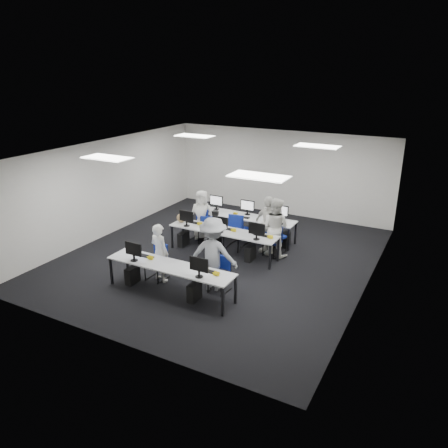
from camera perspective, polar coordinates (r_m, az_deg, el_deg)
The scene contains 23 objects.
room at distance 11.82m, azimuth -0.56°, elevation 2.36°, with size 9.00×9.02×3.00m.
ceiling_panels at distance 11.46m, azimuth -0.59°, elevation 9.45°, with size 5.20×4.60×0.02m.
desk_front at distance 10.23m, azimuth -7.06°, elevation -5.63°, with size 3.20×0.70×0.73m.
desk_mid at distance 12.26m, azimuth -0.10°, elevation -1.05°, with size 3.20×0.70×0.73m.
desk_back at distance 13.43m, azimuth 2.73°, elevation 0.83°, with size 3.20×0.70×0.73m.
equipment_front at distance 10.46m, azimuth -7.91°, elevation -7.04°, with size 2.51×0.41×1.19m.
equipment_mid at distance 12.45m, azimuth -0.92°, elevation -2.31°, with size 2.91×0.41×1.19m.
equipment_back at distance 13.48m, azimuth 3.48°, elevation -0.57°, with size 2.91×0.41×1.19m.
chair_0 at distance 11.14m, azimuth -8.73°, elevation -5.74°, with size 0.46×0.50×0.90m.
chair_1 at distance 10.46m, azimuth -0.56°, elevation -7.41°, with size 0.45×0.49×0.84m.
chair_2 at distance 13.43m, azimuth -3.36°, elevation -0.88°, with size 0.55×0.58×0.97m.
chair_3 at distance 12.79m, azimuth 1.27°, elevation -1.92°, with size 0.55×0.59×0.98m.
chair_4 at distance 12.43m, azimuth 6.38°, elevation -2.96°, with size 0.50×0.52×0.83m.
chair_5 at distance 13.43m, azimuth -2.10°, elevation -1.07°, with size 0.53×0.55×0.83m.
chair_6 at distance 13.15m, azimuth 2.05°, elevation -1.39°, with size 0.51×0.54×0.92m.
chair_7 at distance 12.60m, azimuth 6.68°, elevation -2.45°, with size 0.61×0.63×0.95m.
handbag at distance 12.90m, azimuth -5.64°, elevation 0.77°, with size 0.31×0.20×0.26m, color olive.
student_0 at distance 10.87m, azimuth -8.40°, elevation -3.72°, with size 0.54×0.36×1.49m, color silver.
student_1 at distance 12.26m, azimuth 6.68°, elevation -0.39°, with size 0.82×0.64×1.68m, color silver.
student_2 at distance 13.43m, azimuth -2.90°, elevation 1.21°, with size 0.75×0.49×1.53m, color silver.
student_3 at distance 12.41m, azimuth 5.72°, elevation -0.11°, with size 0.98×0.41×1.68m, color silver.
photographer at distance 10.30m, azimuth -1.42°, elevation -3.95°, with size 1.16×0.67×1.80m, color gray.
dslr_camera at distance 10.11m, azimuth -1.14°, elevation 1.44°, with size 0.14×0.18×0.10m, color black.
Camera 1 is at (5.43, -9.88, 5.06)m, focal length 35.00 mm.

